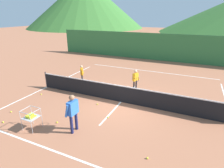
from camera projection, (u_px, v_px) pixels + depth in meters
name	position (u px, v px, depth m)	size (l,w,h in m)	color
ground_plane	(121.00, 102.00, 10.09)	(120.00, 120.00, 0.00)	#A86647
line_baseline_near	(70.00, 157.00, 6.20)	(10.58, 0.08, 0.01)	white
line_baseline_far	(149.00, 71.00, 15.52)	(10.58, 0.08, 0.01)	white
line_sideline_west	(47.00, 87.00, 12.14)	(0.08, 10.98, 0.01)	white
line_service_center	(121.00, 102.00, 10.09)	(0.08, 5.03, 0.01)	white
tennis_net	(121.00, 94.00, 9.91)	(10.65, 0.08, 1.05)	#333338
instructor	(73.00, 110.00, 7.24)	(0.43, 0.76, 1.64)	#191E4C
student_0	(82.00, 73.00, 12.61)	(0.38, 0.51, 1.26)	black
student_1	(135.00, 78.00, 11.34)	(0.42, 0.71, 1.34)	black
ball_cart	(31.00, 116.00, 7.54)	(0.58, 0.58, 0.90)	#B7B7BC
tennis_ball_0	(57.00, 122.00, 8.13)	(0.07, 0.07, 0.07)	yellow
tennis_ball_1	(97.00, 104.00, 9.76)	(0.07, 0.07, 0.07)	yellow
tennis_ball_2	(3.00, 122.00, 8.14)	(0.07, 0.07, 0.07)	yellow
tennis_ball_3	(108.00, 117.00, 8.53)	(0.07, 0.07, 0.07)	yellow
tennis_ball_4	(41.00, 94.00, 10.96)	(0.07, 0.07, 0.07)	yellow
tennis_ball_5	(147.00, 158.00, 6.11)	(0.07, 0.07, 0.07)	yellow
tennis_ball_7	(11.00, 112.00, 9.01)	(0.07, 0.07, 0.07)	yellow
windscreen_fence	(160.00, 47.00, 18.63)	(23.28, 0.08, 2.74)	#33753D
hill_0	(85.00, 3.00, 61.91)	(39.43, 39.43, 15.92)	#38702D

